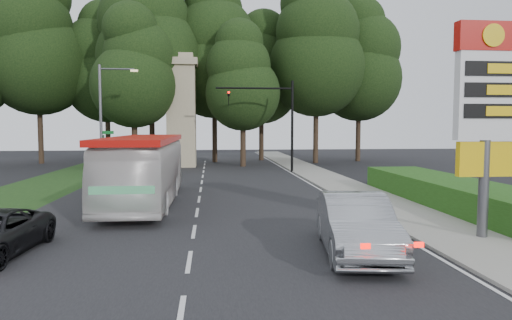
{
  "coord_description": "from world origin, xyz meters",
  "views": [
    {
      "loc": [
        0.6,
        -11.55,
        3.62
      ],
      "look_at": [
        2.51,
        7.71,
        2.2
      ],
      "focal_mm": 32.0,
      "sensor_mm": 36.0,
      "label": 1
    }
  ],
  "objects": [
    {
      "name": "ground",
      "position": [
        0.0,
        0.0,
        0.0
      ],
      "size": [
        120.0,
        120.0,
        0.0
      ],
      "primitive_type": "plane",
      "color": "black",
      "rests_on": "ground"
    },
    {
      "name": "road_surface",
      "position": [
        0.0,
        12.0,
        0.01
      ],
      "size": [
        14.0,
        80.0,
        0.02
      ],
      "primitive_type": "cube",
      "color": "black",
      "rests_on": "ground"
    },
    {
      "name": "sidewalk_right",
      "position": [
        8.5,
        12.0,
        0.06
      ],
      "size": [
        3.0,
        80.0,
        0.12
      ],
      "primitive_type": "cube",
      "color": "gray",
      "rests_on": "ground"
    },
    {
      "name": "grass_verge_left",
      "position": [
        -9.5,
        18.0,
        0.01
      ],
      "size": [
        5.0,
        50.0,
        0.02
      ],
      "primitive_type": "cube",
      "color": "#193814",
      "rests_on": "ground"
    },
    {
      "name": "hedge",
      "position": [
        11.5,
        8.0,
        0.6
      ],
      "size": [
        3.0,
        14.0,
        1.2
      ],
      "primitive_type": "cube",
      "color": "#204913",
      "rests_on": "ground"
    },
    {
      "name": "gas_station_pylon",
      "position": [
        9.2,
        1.99,
        4.45
      ],
      "size": [
        2.1,
        0.45,
        6.85
      ],
      "color": "#59595E",
      "rests_on": "ground"
    },
    {
      "name": "traffic_signal_mast",
      "position": [
        5.68,
        24.0,
        4.67
      ],
      "size": [
        6.1,
        0.35,
        7.2
      ],
      "color": "black",
      "rests_on": "ground"
    },
    {
      "name": "streetlight_signs",
      "position": [
        -6.99,
        22.01,
        4.44
      ],
      "size": [
        2.75,
        0.98,
        8.0
      ],
      "color": "#59595E",
      "rests_on": "ground"
    },
    {
      "name": "monument",
      "position": [
        -2.0,
        30.0,
        5.1
      ],
      "size": [
        3.0,
        3.0,
        10.05
      ],
      "color": "tan",
      "rests_on": "ground"
    },
    {
      "name": "tree_west_mid",
      "position": [
        -16.0,
        35.0,
        11.69
      ],
      "size": [
        9.8,
        9.8,
        19.25
      ],
      "color": "#2D2116",
      "rests_on": "ground"
    },
    {
      "name": "tree_west_near",
      "position": [
        -10.0,
        37.0,
        10.02
      ],
      "size": [
        8.4,
        8.4,
        16.5
      ],
      "color": "#2D2116",
      "rests_on": "ground"
    },
    {
      "name": "tree_center_left",
      "position": [
        -5.0,
        33.0,
        12.02
      ],
      "size": [
        10.08,
        10.08,
        19.8
      ],
      "color": "#2D2116",
      "rests_on": "ground"
    },
    {
      "name": "tree_center_right",
      "position": [
        1.0,
        35.0,
        11.02
      ],
      "size": [
        9.24,
        9.24,
        18.15
      ],
      "color": "#2D2116",
      "rests_on": "ground"
    },
    {
      "name": "tree_east_near",
      "position": [
        6.0,
        37.0,
        9.68
      ],
      "size": [
        8.12,
        8.12,
        15.95
      ],
      "color": "#2D2116",
      "rests_on": "ground"
    },
    {
      "name": "tree_east_mid",
      "position": [
        11.0,
        33.0,
        11.35
      ],
      "size": [
        9.52,
        9.52,
        18.7
      ],
      "color": "#2D2116",
      "rests_on": "ground"
    },
    {
      "name": "tree_far_east",
      "position": [
        16.0,
        35.0,
        10.35
      ],
      "size": [
        8.68,
        8.68,
        17.05
      ],
      "color": "#2D2116",
      "rests_on": "ground"
    },
    {
      "name": "tree_monument_left",
      "position": [
        -6.0,
        29.0,
        8.68
      ],
      "size": [
        7.28,
        7.28,
        14.3
      ],
      "color": "#2D2116",
      "rests_on": "ground"
    },
    {
      "name": "tree_monument_right",
      "position": [
        3.5,
        29.5,
        8.01
      ],
      "size": [
        6.72,
        6.72,
        13.2
      ],
      "color": "#2D2116",
      "rests_on": "ground"
    },
    {
      "name": "transit_bus",
      "position": [
        -2.48,
        10.07,
        1.58
      ],
      "size": [
        2.65,
        11.32,
        3.15
      ],
      "primitive_type": "imported",
      "rotation": [
        0.0,
        0.0,
        -0.0
      ],
      "color": "silver",
      "rests_on": "ground"
    },
    {
      "name": "sedan_silver",
      "position": [
        4.68,
        0.87,
        0.85
      ],
      "size": [
        2.48,
        5.33,
        1.69
      ],
      "primitive_type": "imported",
      "rotation": [
        0.0,
        0.0,
        -0.14
      ],
      "color": "#A4A7AC",
      "rests_on": "ground"
    }
  ]
}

